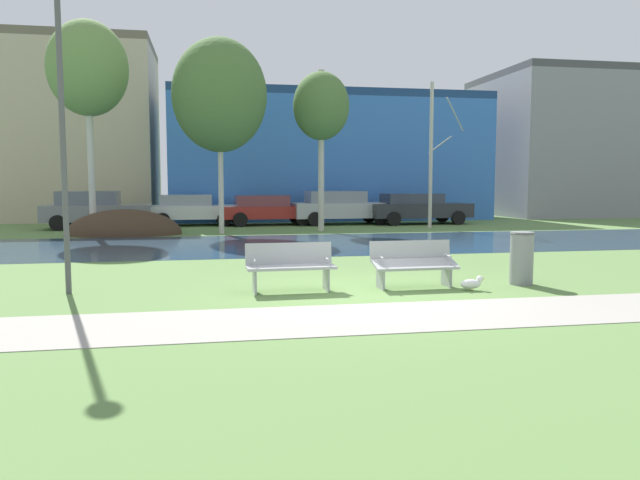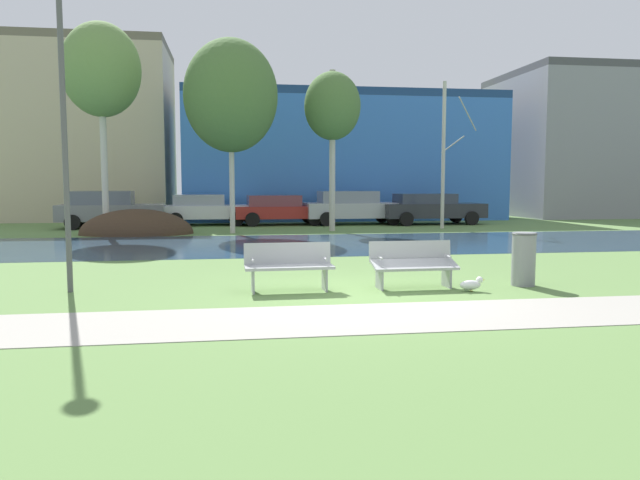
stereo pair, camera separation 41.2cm
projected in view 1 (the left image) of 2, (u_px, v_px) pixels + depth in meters
ground_plane at (288, 241)px, 20.34m from camera, size 120.00×120.00×0.00m
paved_path_strip at (391, 317)px, 8.89m from camera, size 60.00×1.95×0.01m
river_band at (292, 244)px, 19.29m from camera, size 80.00×6.83×0.01m
soil_mound at (125, 235)px, 22.74m from camera, size 4.25×2.60×1.92m
bench_left at (290, 266)px, 10.94m from camera, size 1.61×0.60×0.87m
bench_right at (413, 262)px, 11.37m from camera, size 1.61×0.59×0.87m
trash_bin at (522, 257)px, 11.68m from camera, size 0.47×0.47×1.02m
seagull at (472, 283)px, 11.04m from camera, size 0.47×0.18×0.27m
streetlamp at (60, 70)px, 10.38m from camera, size 0.32×0.32×5.93m
birch_far_left at (88, 69)px, 21.95m from camera, size 2.88×2.88×7.83m
birch_left at (220, 95)px, 22.79m from camera, size 3.57×3.57×7.39m
birch_center_left at (321, 107)px, 24.08m from camera, size 2.25×2.25×6.41m
birch_center at (432, 154)px, 25.63m from camera, size 1.46×2.25×6.17m
parked_van_nearest_grey at (95, 209)px, 25.73m from camera, size 4.47×2.27×1.60m
parked_sedan_second_white at (191, 209)px, 27.51m from camera, size 4.12×2.17×1.41m
parked_hatch_third_red at (267, 209)px, 27.81m from camera, size 4.36×2.12×1.37m
parked_wagon_fourth_silver at (341, 207)px, 28.27m from camera, size 4.82×2.18×1.56m
parked_suv_fifth_dark at (417, 208)px, 28.48m from camera, size 4.87×2.15×1.44m
building_beige_block at (51, 132)px, 31.55m from camera, size 10.59×6.53×9.20m
building_blue_store at (326, 158)px, 33.42m from camera, size 16.63×7.21×6.66m
building_grey_warehouse at (599, 146)px, 37.00m from camera, size 14.03×8.42×8.37m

